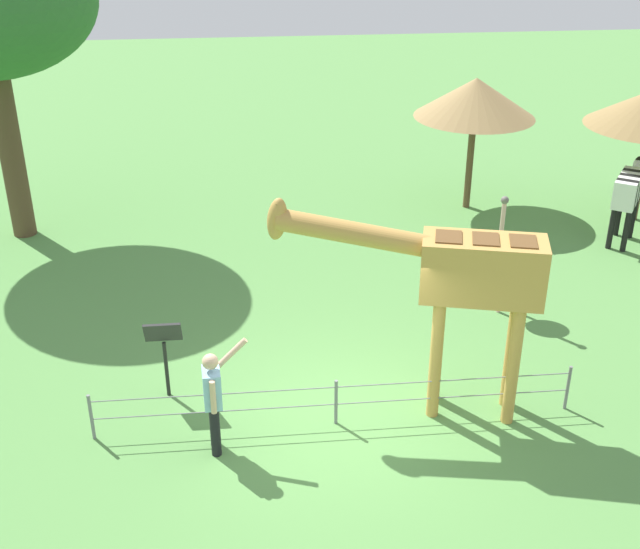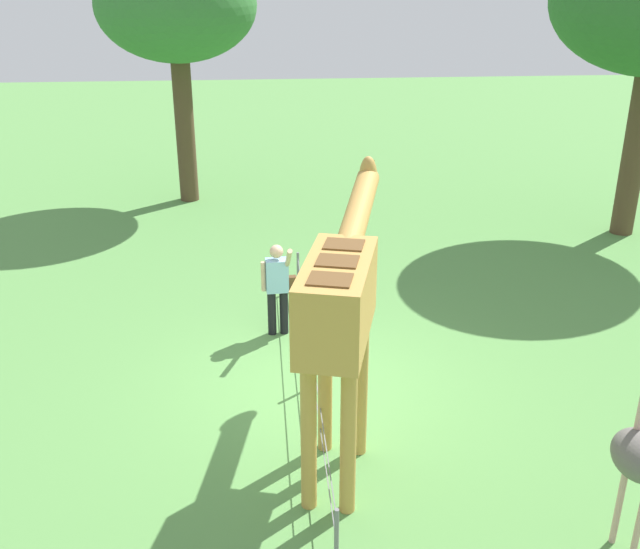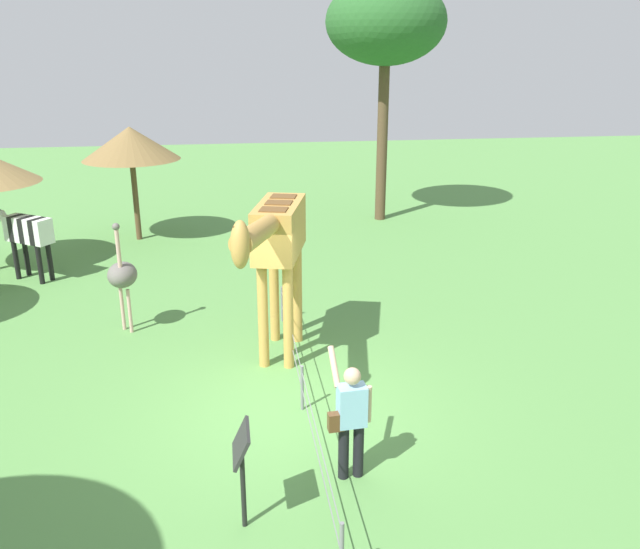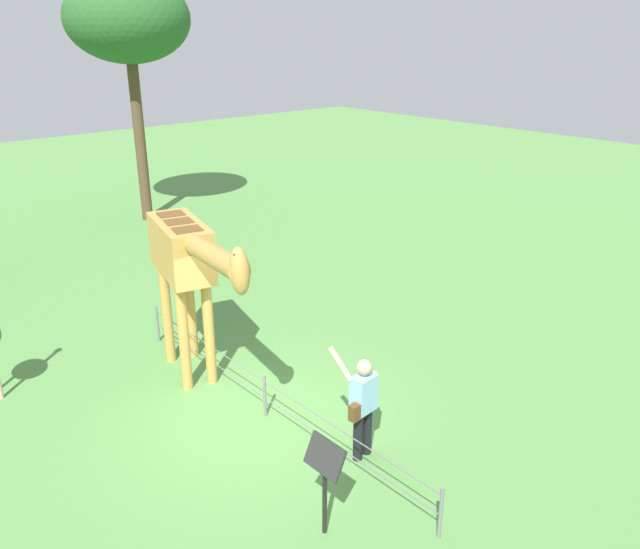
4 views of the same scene
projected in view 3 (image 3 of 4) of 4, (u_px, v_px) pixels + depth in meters
ground_plane at (295, 410)px, 10.15m from camera, size 60.00×60.00×0.00m
giraffe at (276, 242)px, 11.01m from camera, size 3.92×1.45×3.27m
visitor at (351, 416)px, 8.30m from camera, size 0.65×0.58×1.69m
zebra at (27, 233)px, 15.50m from camera, size 1.28×1.66×1.66m
ostrich at (122, 275)px, 12.59m from camera, size 0.70×0.56×2.25m
shade_hut_far at (130, 144)px, 18.26m from camera, size 2.73×2.73×3.25m
tree_west at (386, 24)px, 19.45m from camera, size 3.63×3.63×7.32m
info_sign at (242, 457)px, 7.39m from camera, size 0.56×0.21×1.32m
wire_fence at (302, 386)px, 10.03m from camera, size 7.05×0.05×0.75m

